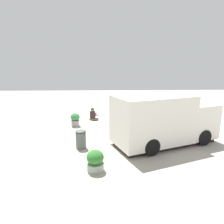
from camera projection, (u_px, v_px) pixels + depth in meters
ground_plane at (146, 134)px, 11.07m from camera, size 40.00×40.00×0.00m
food_truck at (163, 121)px, 9.52m from camera, size 3.61×5.35×2.36m
person_customer at (93, 115)px, 13.95m from camera, size 0.62×0.77×0.85m
planter_flowering_near at (75, 119)px, 12.49m from camera, size 0.56×0.56×0.82m
planter_flowering_far at (95, 161)px, 7.18m from camera, size 0.62×0.62×0.78m
planter_flowering_side at (126, 112)px, 14.66m from camera, size 0.54×0.54×0.70m
trash_bin at (81, 139)px, 9.15m from camera, size 0.47×0.47×0.85m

